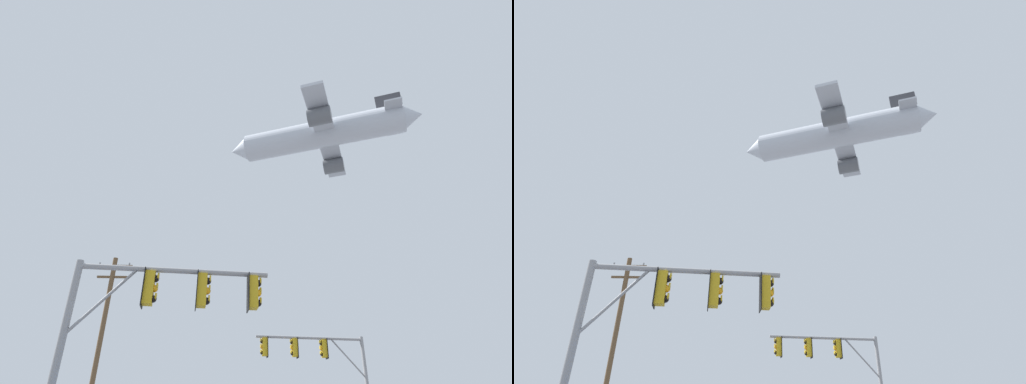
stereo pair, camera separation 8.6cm
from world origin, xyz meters
The scene contains 4 objects.
signal_pole_near centered at (-3.36, 6.91, 4.33)m, with size 5.26×0.85×5.61m.
signal_pole_far centered at (3.33, 18.77, 4.64)m, with size 6.00×1.00×5.97m.
utility_pole centered at (-8.87, 19.87, 5.65)m, with size 2.20×0.28×10.68m.
airplane centered at (9.61, 38.53, 35.98)m, with size 25.70×19.85×7.19m.
Camera 1 is at (-1.07, -3.80, 1.72)m, focal length 27.84 mm.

